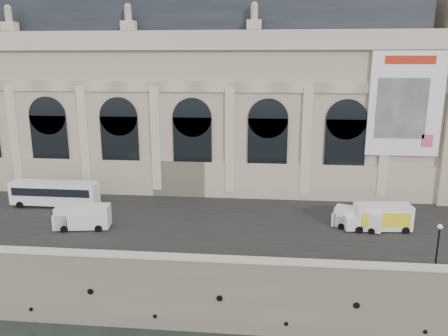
# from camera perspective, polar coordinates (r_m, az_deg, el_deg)

# --- Properties ---
(ground) EXTENTS (260.00, 260.00, 0.00)m
(ground) POSITION_cam_1_polar(r_m,az_deg,el_deg) (43.01, -3.39, -20.60)
(ground) COLOR black
(ground) RESTS_ON ground
(quay) EXTENTS (160.00, 70.00, 6.00)m
(quay) POSITION_cam_1_polar(r_m,az_deg,el_deg) (73.39, 0.82, -3.01)
(quay) COLOR gray
(quay) RESTS_ON ground
(street) EXTENTS (160.00, 24.00, 0.06)m
(street) POSITION_cam_1_polar(r_m,az_deg,el_deg) (52.61, -1.10, -6.48)
(street) COLOR #2D2D2D
(street) RESTS_ON quay
(parapet) EXTENTS (160.00, 1.40, 1.21)m
(parapet) POSITION_cam_1_polar(r_m,az_deg,el_deg) (40.17, -3.39, -12.31)
(parapet) COLOR gray
(parapet) RESTS_ON quay
(museum) EXTENTS (69.00, 18.70, 29.10)m
(museum) POSITION_cam_1_polar(r_m,az_deg,el_deg) (67.04, -4.60, 9.90)
(museum) COLOR tan
(museum) RESTS_ON quay
(bus_left) EXTENTS (11.23, 2.69, 3.30)m
(bus_left) POSITION_cam_1_polar(r_m,az_deg,el_deg) (59.93, -21.25, -3.05)
(bus_left) COLOR white
(bus_left) RESTS_ON quay
(van_b) EXTENTS (6.27, 3.17, 2.67)m
(van_b) POSITION_cam_1_polar(r_m,az_deg,el_deg) (51.43, -18.30, -6.12)
(van_b) COLOR white
(van_b) RESTS_ON quay
(van_c) EXTENTS (5.63, 3.66, 2.35)m
(van_c) POSITION_cam_1_polar(r_m,az_deg,el_deg) (51.12, 16.76, -6.31)
(van_c) COLOR white
(van_c) RESTS_ON quay
(box_truck) EXTENTS (7.38, 3.02, 2.91)m
(box_truck) POSITION_cam_1_polar(r_m,az_deg,el_deg) (51.47, 19.57, -6.08)
(box_truck) COLOR white
(box_truck) RESTS_ON quay
(lamp_right) EXTENTS (0.44, 0.44, 4.32)m
(lamp_right) POSITION_cam_1_polar(r_m,az_deg,el_deg) (43.85, 26.11, -9.27)
(lamp_right) COLOR black
(lamp_right) RESTS_ON quay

